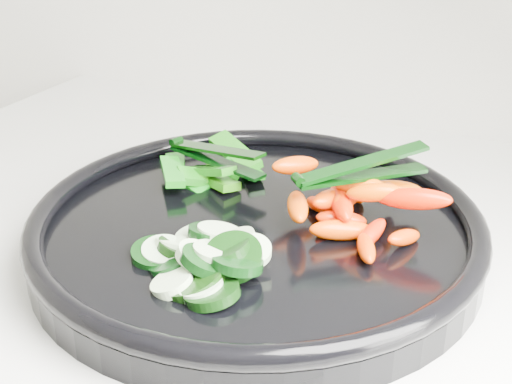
% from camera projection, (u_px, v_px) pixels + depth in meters
% --- Properties ---
extents(veggie_tray, '(0.49, 0.49, 0.04)m').
position_uv_depth(veggie_tray, '(256.00, 230.00, 0.59)').
color(veggie_tray, black).
rests_on(veggie_tray, counter).
extents(cucumber_pile, '(0.12, 0.11, 0.04)m').
position_uv_depth(cucumber_pile, '(202.00, 258.00, 0.52)').
color(cucumber_pile, black).
rests_on(cucumber_pile, veggie_tray).
extents(carrot_pile, '(0.16, 0.14, 0.05)m').
position_uv_depth(carrot_pile, '(355.00, 202.00, 0.58)').
color(carrot_pile, '#FF0D00').
rests_on(carrot_pile, veggie_tray).
extents(pepper_pile, '(0.11, 0.12, 0.04)m').
position_uv_depth(pepper_pile, '(211.00, 170.00, 0.67)').
color(pepper_pile, '#19710A').
rests_on(pepper_pile, veggie_tray).
extents(tong_carrot, '(0.09, 0.09, 0.02)m').
position_uv_depth(tong_carrot, '(358.00, 170.00, 0.57)').
color(tong_carrot, black).
rests_on(tong_carrot, carrot_pile).
extents(tong_pepper, '(0.11, 0.05, 0.02)m').
position_uv_depth(tong_pepper, '(213.00, 154.00, 0.66)').
color(tong_pepper, black).
rests_on(tong_pepper, pepper_pile).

